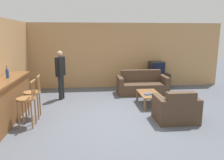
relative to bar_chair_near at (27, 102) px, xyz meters
The scene contains 14 objects.
ground_plane 2.34m from the bar_chair_near, ahead, with size 24.00×24.00×0.00m, color #565B66.
wall_back 4.47m from the bar_chair_near, 59.55° to the left, with size 9.40×0.08×2.60m.
wall_left 1.94m from the bar_chair_near, 120.89° to the left, with size 0.08×8.51×2.60m.
bar_counter 0.66m from the bar_chair_near, 155.43° to the left, with size 0.55×2.75×1.06m.
bar_chair_near is the anchor object (origin of this frame).
bar_chair_mid 0.56m from the bar_chair_near, 90.00° to the left, with size 0.45×0.45×1.11m.
couch_far 4.32m from the bar_chair_near, 38.13° to the left, with size 1.81×0.84×0.84m.
armchair_near 3.62m from the bar_chair_near, ahead, with size 1.01×0.80×0.82m.
coffee_table 3.53m from the bar_chair_near, 21.22° to the left, with size 0.60×1.08×0.38m.
tv_unit 5.42m from the bar_chair_near, 39.64° to the left, with size 1.09×0.46×0.57m.
tv 5.41m from the bar_chair_near, 39.62° to the left, with size 0.57×0.49×0.51m.
bottle 1.05m from the bar_chair_near, 134.14° to the left, with size 0.07×0.07×0.30m.
book_on_table 3.38m from the bar_chair_near, 18.88° to the left, with size 0.23×0.17×0.03m.
person_by_window 2.28m from the bar_chair_near, 76.88° to the left, with size 0.29×0.49×1.63m.
Camera 1 is at (-0.76, -5.35, 2.14)m, focal length 35.00 mm.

